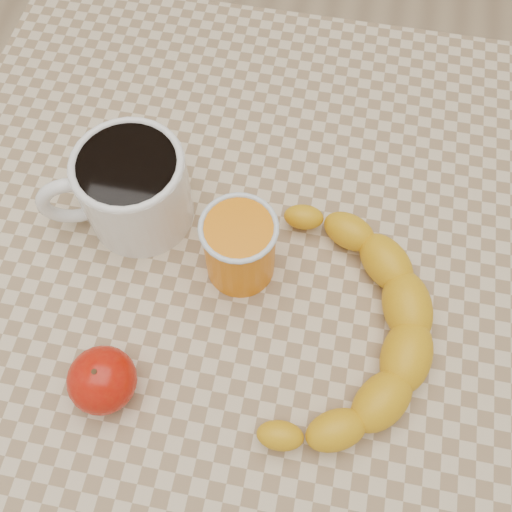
% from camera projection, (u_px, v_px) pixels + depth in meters
% --- Properties ---
extents(ground, '(3.00, 3.00, 0.00)m').
position_uv_depth(ground, '(256.00, 405.00, 1.30)').
color(ground, tan).
rests_on(ground, ground).
extents(table, '(0.80, 0.80, 0.75)m').
position_uv_depth(table, '(256.00, 294.00, 0.71)').
color(table, '#CAB28F').
rests_on(table, ground).
extents(coffee_mug, '(0.18, 0.16, 0.10)m').
position_uv_depth(coffee_mug, '(131.00, 187.00, 0.61)').
color(coffee_mug, white).
rests_on(coffee_mug, table).
extents(orange_juice_glass, '(0.08, 0.08, 0.09)m').
position_uv_depth(orange_juice_glass, '(240.00, 247.00, 0.59)').
color(orange_juice_glass, orange).
rests_on(orange_juice_glass, table).
extents(apple, '(0.09, 0.09, 0.06)m').
position_uv_depth(apple, '(102.00, 380.00, 0.54)').
color(apple, '#A90C05').
rests_on(apple, table).
extents(banana, '(0.29, 0.37, 0.05)m').
position_uv_depth(banana, '(340.00, 328.00, 0.57)').
color(banana, gold).
rests_on(banana, table).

